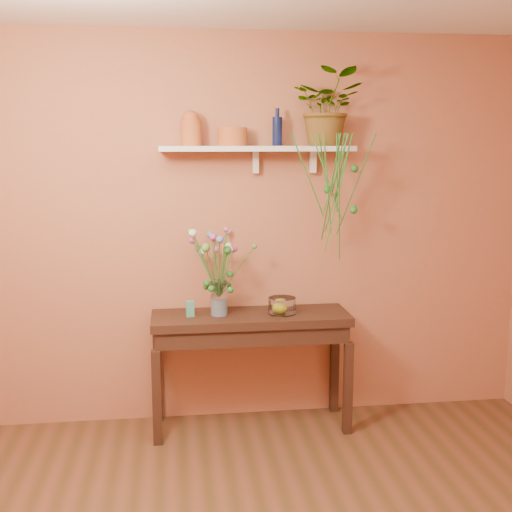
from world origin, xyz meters
TOP-DOWN VIEW (x-y plane):
  - room at (0.00, 0.00)m, footprint 4.04×4.04m
  - sideboard at (-0.01, 1.76)m, footprint 1.34×0.43m
  - wall_shelf at (0.06, 1.87)m, footprint 1.30×0.24m
  - terracotta_jug at (-0.39, 1.88)m, footprint 0.15×0.15m
  - terracotta_pot at (-0.11, 1.89)m, footprint 0.25×0.25m
  - blue_bottle at (0.19, 1.89)m, footprint 0.08×0.08m
  - spider_plant at (0.53, 1.87)m, footprint 0.55×0.51m
  - plant_fronds at (0.58, 1.70)m, footprint 0.55×0.42m
  - glass_vase at (-0.22, 1.76)m, footprint 0.11×0.11m
  - bouquet at (-0.25, 1.76)m, footprint 0.47×0.44m
  - glass_bowl at (0.20, 1.74)m, footprint 0.19×0.19m
  - lemon at (0.19, 1.74)m, footprint 0.08×0.08m
  - carton at (-0.42, 1.75)m, footprint 0.06×0.05m

SIDE VIEW (x-z plane):
  - sideboard at x=-0.01m, z-range 0.29..1.10m
  - lemon at x=0.19m, z-range 0.82..0.89m
  - glass_bowl at x=0.20m, z-range 0.81..0.92m
  - carton at x=-0.42m, z-range 0.81..0.92m
  - glass_vase at x=-0.22m, z-range 0.79..1.03m
  - bouquet at x=-0.25m, z-range 0.99..1.47m
  - room at x=0.00m, z-range 0.00..2.70m
  - plant_fronds at x=0.58m, z-range 1.24..2.09m
  - wall_shelf at x=0.06m, z-range 1.82..2.01m
  - terracotta_pot at x=-0.11m, z-range 1.94..2.06m
  - blue_bottle at x=0.19m, z-range 1.91..2.16m
  - terracotta_jug at x=-0.39m, z-range 1.93..2.16m
  - spider_plant at x=0.53m, z-range 1.94..2.44m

